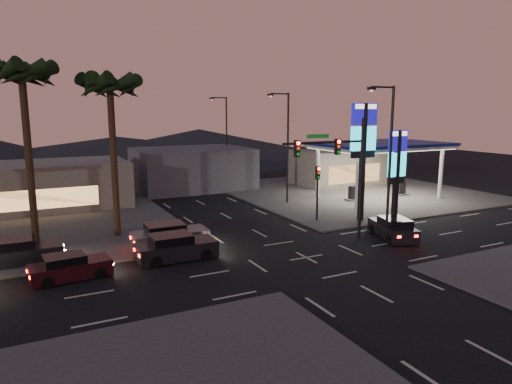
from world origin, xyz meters
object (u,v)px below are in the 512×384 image
traffic_signal_mast (340,162)px  car_lane_b_front (169,236)px  pylon_sign_short (397,161)px  suv_station (393,228)px  car_lane_a_mid (69,268)px  gas_station (380,146)px  pylon_sign_tall (363,138)px  car_lane_b_mid (18,253)px  car_lane_a_front (175,248)px

traffic_signal_mast → car_lane_b_front: traffic_signal_mast is taller
pylon_sign_short → suv_station: pylon_sign_short is taller
car_lane_a_mid → car_lane_b_front: 6.79m
car_lane_b_front → gas_station: bearing=15.9°
gas_station → suv_station: gas_station is taller
car_lane_a_mid → suv_station: (20.10, -1.68, 0.05)m
pylon_sign_tall → car_lane_b_front: bearing=179.7°
traffic_signal_mast → car_lane_b_mid: (-18.72, 4.17, -4.53)m
pylon_sign_tall → car_lane_a_front: 16.60m
gas_station → suv_station: (-8.53, -11.12, -4.42)m
pylon_sign_short → car_lane_a_mid: 24.05m
suv_station → traffic_signal_mast: bearing=163.3°
gas_station → pylon_sign_tall: 10.01m
pylon_sign_tall → car_lane_b_mid: pylon_sign_tall is taller
gas_station → pylon_sign_short: 9.02m
car_lane_a_mid → suv_station: bearing=-4.8°
traffic_signal_mast → car_lane_a_mid: 17.03m
car_lane_b_mid → suv_station: 23.04m
gas_station → car_lane_a_mid: 30.48m
traffic_signal_mast → car_lane_b_front: bearing=160.8°
traffic_signal_mast → pylon_sign_short: bearing=19.1°
pylon_sign_short → car_lane_a_mid: bearing=-175.3°
gas_station → car_lane_a_mid: (-28.63, -9.45, -4.48)m
gas_station → car_lane_b_mid: size_ratio=2.65×
car_lane_b_mid → suv_station: size_ratio=1.01×
car_lane_a_mid → car_lane_b_mid: 4.29m
traffic_signal_mast → car_lane_b_front: (-10.31, 3.59, -4.50)m
car_lane_b_front → suv_station: (14.03, -4.71, -0.07)m
car_lane_a_front → car_lane_a_mid: 5.74m
car_lane_a_front → suv_station: size_ratio=1.03×
car_lane_b_mid → car_lane_a_front: bearing=-20.8°
pylon_sign_tall → car_lane_a_front: size_ratio=1.92×
pylon_sign_tall → traffic_signal_mast: size_ratio=1.12×
pylon_sign_tall → traffic_signal_mast: bearing=-143.5°
car_lane_a_front → car_lane_a_mid: car_lane_a_front is taller
car_lane_b_mid → pylon_sign_short: bearing=-3.6°
gas_station → pylon_sign_tall: pylon_sign_tall is taller
pylon_sign_tall → car_lane_b_mid: 24.15m
gas_station → car_lane_b_front: 23.85m
car_lane_a_front → pylon_sign_short: bearing=4.5°
pylon_sign_short → car_lane_b_front: 18.02m
gas_station → car_lane_b_front: (-22.56, -6.42, -4.36)m
car_lane_a_mid → car_lane_a_front: bearing=5.5°
pylon_sign_tall → car_lane_b_front: 16.09m
traffic_signal_mast → car_lane_a_mid: bearing=178.0°
car_lane_a_front → car_lane_b_front: (0.35, 2.48, 0.02)m
traffic_signal_mast → car_lane_a_front: size_ratio=1.71×
traffic_signal_mast → car_lane_a_front: (-10.67, 1.11, -4.52)m
pylon_sign_short → suv_station: (-3.53, -3.62, -4.00)m
pylon_sign_tall → suv_station: (-1.03, -4.62, -5.74)m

